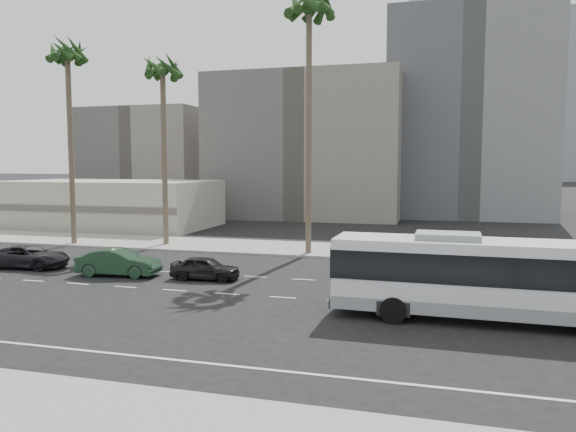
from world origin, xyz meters
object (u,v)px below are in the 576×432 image
(palm_mid, at_px, (163,73))
(palm_near, at_px, (309,13))
(car_b, at_px, (119,262))
(city_bus, at_px, (488,276))
(car_a, at_px, (205,268))
(palm_far, at_px, (67,58))
(car_c, at_px, (29,257))

(palm_mid, bearing_deg, palm_near, -6.18)
(car_b, relative_size, palm_mid, 0.32)
(city_bus, height_order, palm_mid, palm_mid)
(car_a, distance_m, palm_far, 24.15)
(palm_far, bearing_deg, car_b, -43.54)
(car_a, relative_size, palm_mid, 0.26)
(car_a, xyz_separation_m, palm_far, (-16.39, 9.97, 14.66))
(palm_mid, height_order, palm_far, palm_far)
(car_b, relative_size, palm_far, 0.29)
(palm_near, xyz_separation_m, palm_far, (-20.13, -0.37, -2.23))
(palm_near, height_order, palm_far, palm_near)
(car_b, relative_size, palm_near, 0.26)
(city_bus, xyz_separation_m, palm_far, (-31.54, 14.71, 13.37))
(car_b, distance_m, car_c, 7.17)
(car_b, bearing_deg, car_a, -91.59)
(car_a, distance_m, car_b, 5.51)
(city_bus, height_order, car_c, city_bus)
(city_bus, relative_size, palm_far, 0.78)
(car_b, bearing_deg, city_bus, -107.46)
(car_b, bearing_deg, car_c, 78.53)
(palm_mid, xyz_separation_m, palm_far, (-7.63, -1.73, 1.25))
(palm_far, bearing_deg, car_c, -68.63)
(car_c, xyz_separation_m, palm_near, (16.37, 9.99, 16.85))
(palm_mid, bearing_deg, car_a, -53.16)
(car_b, xyz_separation_m, palm_far, (-10.89, 10.35, 14.53))
(palm_far, bearing_deg, palm_mid, 12.76)
(car_a, xyz_separation_m, car_c, (-12.63, 0.36, 0.04))
(city_bus, distance_m, car_b, 21.13)
(car_c, distance_m, palm_far, 17.90)
(car_b, bearing_deg, palm_far, 40.90)
(city_bus, distance_m, palm_mid, 31.45)
(city_bus, bearing_deg, palm_mid, 146.64)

